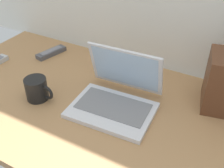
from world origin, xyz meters
name	(u,v)px	position (x,y,z in m)	size (l,w,h in m)	color
desk	(111,112)	(0.00, 0.00, 0.01)	(1.60, 0.76, 0.03)	#A87A4C
laptop	(117,96)	(0.01, 0.03, 0.08)	(0.32, 0.30, 0.21)	silver
coffee_mug	(37,89)	(-0.29, -0.08, 0.08)	(0.13, 0.09, 0.09)	black
remote_control_near	(51,52)	(-0.47, 0.23, 0.04)	(0.09, 0.17, 0.02)	#4C4C51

